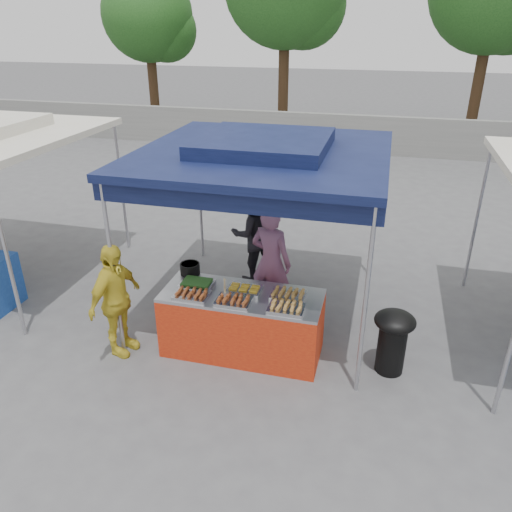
% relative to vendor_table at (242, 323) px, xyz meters
% --- Properties ---
extents(ground_plane, '(80.00, 80.00, 0.00)m').
position_rel_vendor_table_xyz_m(ground_plane, '(0.00, 0.10, -0.43)').
color(ground_plane, '#525254').
extents(back_wall, '(40.00, 0.25, 1.20)m').
position_rel_vendor_table_xyz_m(back_wall, '(0.00, 11.10, 0.17)').
color(back_wall, slate).
rests_on(back_wall, ground_plane).
extents(main_canopy, '(3.20, 3.20, 2.57)m').
position_rel_vendor_table_xyz_m(main_canopy, '(0.00, 1.07, 1.94)').
color(main_canopy, '#ACACB3').
rests_on(main_canopy, ground_plane).
extents(tree_0, '(3.40, 3.32, 5.71)m').
position_rel_vendor_table_xyz_m(tree_0, '(-7.30, 13.53, 3.47)').
color(tree_0, '#3B2716').
rests_on(tree_0, ground_plane).
extents(vendor_table, '(2.00, 0.80, 0.85)m').
position_rel_vendor_table_xyz_m(vendor_table, '(0.00, 0.00, 0.00)').
color(vendor_table, '#B12910').
rests_on(vendor_table, ground_plane).
extents(food_tray_fl, '(0.42, 0.30, 0.07)m').
position_rel_vendor_table_xyz_m(food_tray_fl, '(-0.57, -0.23, 0.46)').
color(food_tray_fl, '#B7B7BC').
rests_on(food_tray_fl, vendor_table).
extents(food_tray_fm, '(0.42, 0.30, 0.07)m').
position_rel_vendor_table_xyz_m(food_tray_fm, '(-0.03, -0.24, 0.46)').
color(food_tray_fm, '#B7B7BC').
rests_on(food_tray_fm, vendor_table).
extents(food_tray_fr, '(0.42, 0.30, 0.07)m').
position_rel_vendor_table_xyz_m(food_tray_fr, '(0.61, -0.24, 0.46)').
color(food_tray_fr, '#B7B7BC').
rests_on(food_tray_fr, vendor_table).
extents(food_tray_bl, '(0.42, 0.30, 0.07)m').
position_rel_vendor_table_xyz_m(food_tray_bl, '(-0.61, 0.05, 0.46)').
color(food_tray_bl, '#B7B7BC').
rests_on(food_tray_bl, vendor_table).
extents(food_tray_bm, '(0.42, 0.30, 0.07)m').
position_rel_vendor_table_xyz_m(food_tray_bm, '(0.02, 0.07, 0.46)').
color(food_tray_bm, '#B7B7BC').
rests_on(food_tray_bm, vendor_table).
extents(food_tray_br, '(0.42, 0.30, 0.07)m').
position_rel_vendor_table_xyz_m(food_tray_br, '(0.57, 0.07, 0.46)').
color(food_tray_br, '#B7B7BC').
rests_on(food_tray_br, vendor_table).
extents(cooking_pot, '(0.26, 0.26, 0.15)m').
position_rel_vendor_table_xyz_m(cooking_pot, '(-0.82, 0.35, 0.50)').
color(cooking_pot, black).
rests_on(cooking_pot, vendor_table).
extents(skewer_cup, '(0.08, 0.08, 0.10)m').
position_rel_vendor_table_xyz_m(skewer_cup, '(-0.15, -0.18, 0.48)').
color(skewer_cup, '#ACACB3').
rests_on(skewer_cup, vendor_table).
extents(wok_burner, '(0.49, 0.49, 0.83)m').
position_rel_vendor_table_xyz_m(wok_burner, '(1.86, 0.08, 0.07)').
color(wok_burner, black).
rests_on(wok_burner, ground_plane).
extents(crate_left, '(0.49, 0.34, 0.29)m').
position_rel_vendor_table_xyz_m(crate_left, '(-0.27, 0.79, -0.28)').
color(crate_left, navy).
rests_on(crate_left, ground_plane).
extents(crate_right, '(0.44, 0.31, 0.27)m').
position_rel_vendor_table_xyz_m(crate_right, '(0.16, 0.73, -0.29)').
color(crate_right, navy).
rests_on(crate_right, ground_plane).
extents(crate_stacked, '(0.42, 0.29, 0.25)m').
position_rel_vendor_table_xyz_m(crate_stacked, '(0.16, 0.73, -0.03)').
color(crate_stacked, navy).
rests_on(crate_stacked, crate_right).
extents(vendor_woman, '(0.71, 0.57, 1.69)m').
position_rel_vendor_table_xyz_m(vendor_woman, '(0.15, 0.96, 0.42)').
color(vendor_woman, '#7E5072').
rests_on(vendor_woman, ground_plane).
extents(helper_man, '(0.96, 0.86, 1.61)m').
position_rel_vendor_table_xyz_m(helper_man, '(-0.34, 1.97, 0.38)').
color(helper_man, black).
rests_on(helper_man, ground_plane).
extents(customer_person, '(0.53, 0.94, 1.51)m').
position_rel_vendor_table_xyz_m(customer_person, '(-1.52, -0.40, 0.33)').
color(customer_person, gold).
rests_on(customer_person, ground_plane).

